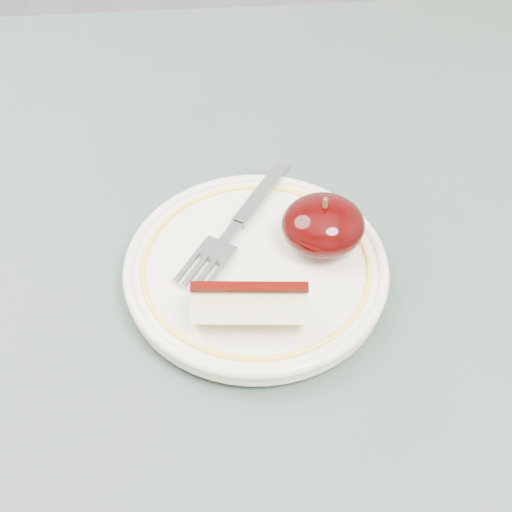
{
  "coord_description": "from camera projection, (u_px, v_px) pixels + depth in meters",
  "views": [
    {
      "loc": [
        0.01,
        -0.33,
        1.18
      ],
      "look_at": [
        0.04,
        0.03,
        0.78
      ],
      "focal_mm": 50.0,
      "sensor_mm": 36.0,
      "label": 1
    }
  ],
  "objects": [
    {
      "name": "table",
      "position": [
        214.0,
        375.0,
        0.61
      ],
      "size": [
        0.9,
        0.9,
        0.75
      ],
      "color": "brown",
      "rests_on": "ground"
    },
    {
      "name": "apple_half",
      "position": [
        323.0,
        225.0,
        0.55
      ],
      "size": [
        0.06,
        0.06,
        0.05
      ],
      "color": "black",
      "rests_on": "plate"
    },
    {
      "name": "apple_wedge",
      "position": [
        250.0,
        304.0,
        0.5
      ],
      "size": [
        0.08,
        0.04,
        0.04
      ],
      "rotation": [
        0.0,
        0.0,
        -0.09
      ],
      "color": "beige",
      "rests_on": "plate"
    },
    {
      "name": "fork",
      "position": [
        237.0,
        224.0,
        0.57
      ],
      "size": [
        0.1,
        0.14,
        0.0
      ],
      "rotation": [
        0.0,
        0.0,
        1.0
      ],
      "color": "gray",
      "rests_on": "plate"
    },
    {
      "name": "plate",
      "position": [
        256.0,
        268.0,
        0.55
      ],
      "size": [
        0.21,
        0.21,
        0.02
      ],
      "color": "beige",
      "rests_on": "table"
    }
  ]
}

